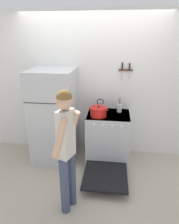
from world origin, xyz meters
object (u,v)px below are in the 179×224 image
object	(u,v)px
utensil_jar	(119,108)
person	(67,147)
stove_range	(108,138)
dutch_oven_pot	(98,112)
refrigerator	(54,116)
tea_kettle	(100,107)

from	to	relation	value
utensil_jar	person	size ratio (longest dim) A/B	0.17
stove_range	dutch_oven_pot	world-z (taller)	dutch_oven_pot
refrigerator	tea_kettle	size ratio (longest dim) A/B	7.08
tea_kettle	stove_range	bearing A→B (deg)	-46.37
refrigerator	dutch_oven_pot	size ratio (longest dim) A/B	5.10
dutch_oven_pot	person	size ratio (longest dim) A/B	0.20
dutch_oven_pot	utensil_jar	xyz separation A→B (m)	(0.35, 0.25, -0.00)
stove_range	tea_kettle	xyz separation A→B (m)	(-0.15, 0.16, 0.52)
dutch_oven_pot	refrigerator	bearing A→B (deg)	175.18
dutch_oven_pot	tea_kettle	size ratio (longest dim) A/B	1.39
refrigerator	stove_range	world-z (taller)	refrigerator
dutch_oven_pot	utensil_jar	size ratio (longest dim) A/B	1.20
refrigerator	person	world-z (taller)	refrigerator
tea_kettle	person	xyz separation A→B (m)	(-0.30, -1.30, -0.04)
refrigerator	stove_range	xyz separation A→B (m)	(0.93, 0.02, -0.38)
utensil_jar	person	xyz separation A→B (m)	(-0.63, -1.31, -0.05)
refrigerator	utensil_jar	world-z (taller)	refrigerator
stove_range	refrigerator	bearing A→B (deg)	-178.93
dutch_oven_pot	tea_kettle	distance (m)	0.24
refrigerator	tea_kettle	distance (m)	0.82
utensil_jar	refrigerator	bearing A→B (deg)	-170.74
stove_range	utensil_jar	bearing A→B (deg)	42.09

